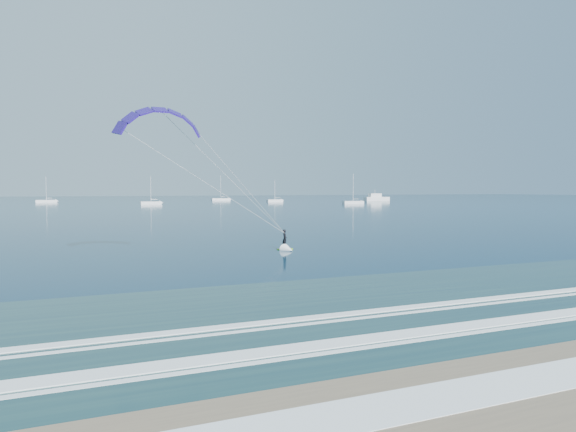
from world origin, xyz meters
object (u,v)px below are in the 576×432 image
Objects in this scene: motor_yacht at (376,198)px; sailboat_6 at (353,202)px; sailboat_4 at (221,199)px; sailboat_5 at (275,201)px; kitesurfer_rig at (230,179)px; sailboat_3 at (151,203)px; sailboat_2 at (46,201)px.

sailboat_6 reaches higher than motor_yacht.
sailboat_5 is (15.30, -39.38, -0.02)m from sailboat_4.
kitesurfer_rig is 1.71× the size of sailboat_3.
sailboat_3 is 0.91× the size of sailboat_6.
sailboat_2 is at bearing 96.54° from kitesurfer_rig.
sailboat_4 is at bearing 113.22° from sailboat_6.
sailboat_2 reaches higher than sailboat_3.
sailboat_3 is (-115.23, -18.69, -0.81)m from motor_yacht.
sailboat_4 is (43.62, 56.66, 0.01)m from sailboat_3.
sailboat_4 is (82.92, 9.22, 0.01)m from sailboat_2.
sailboat_6 reaches higher than sailboat_2.
sailboat_5 is at bearing -68.77° from sailboat_4.
kitesurfer_rig is at bearing -112.39° from sailboat_5.
kitesurfer_rig is 1.44× the size of sailboat_4.
sailboat_4 is at bearing 111.23° from sailboat_5.
kitesurfer_rig is at bearing -125.72° from motor_yacht.
sailboat_6 is (117.05, -70.35, 0.00)m from sailboat_2.
sailboat_4 is at bearing 6.35° from sailboat_2.
sailboat_3 is at bearing -50.36° from sailboat_2.
sailboat_6 is at bearing 56.37° from kitesurfer_rig.
sailboat_2 is 102.75m from sailboat_5.
sailboat_2 is 0.96× the size of sailboat_6.
motor_yacht is 56.00m from sailboat_6.
motor_yacht is at bearing 47.98° from sailboat_6.
sailboat_3 reaches higher than motor_yacht.
kitesurfer_rig is 227.19m from sailboat_4.
kitesurfer_rig is 1.39× the size of motor_yacht.
sailboat_3 is 0.84× the size of sailboat_4.
sailboat_4 reaches higher than kitesurfer_rig.
sailboat_6 is (34.13, -79.57, -0.01)m from sailboat_4.
sailboat_2 is at bearing -173.65° from sailboat_4.
sailboat_6 is at bearing -16.42° from sailboat_3.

